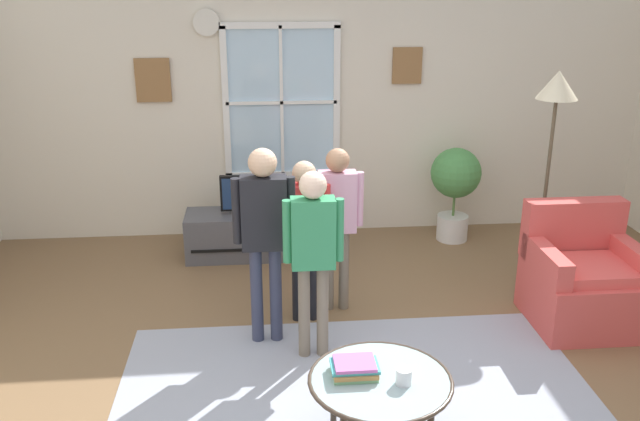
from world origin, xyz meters
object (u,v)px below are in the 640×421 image
Objects in this scene: tv_stand at (251,234)px; television at (249,193)px; remote_near_books at (362,363)px; person_pink_shirt at (337,211)px; person_red_shirt at (304,223)px; coffee_table at (380,383)px; potted_plant_by_window at (455,182)px; person_green_shirt at (313,244)px; person_black_shirt at (264,224)px; cup at (404,376)px; armchair at (583,281)px; book_stack at (355,368)px; floor_lamp at (555,107)px.

television reaches higher than tv_stand.
person_pink_shirt is at bearing 88.66° from remote_near_books.
person_red_shirt is at bearing 99.08° from remote_near_books.
potted_plant_by_window is at bearing 67.39° from coffee_table.
tv_stand is 1.92m from person_green_shirt.
tv_stand is 0.83× the size of person_black_shirt.
tv_stand is at bearing 103.81° from person_green_shirt.
potted_plant_by_window is (1.14, 3.06, 0.09)m from cup.
potted_plant_by_window is at bearing 65.05° from remote_near_books.
book_stack is (-1.88, -1.26, 0.17)m from armchair.
television is 5.80× the size of cup.
armchair is 1.36m from floor_lamp.
person_red_shirt is (-0.30, 1.51, 0.35)m from coffee_table.
armchair is at bearing -5.67° from person_red_shirt.
person_red_shirt is (0.41, -1.26, 0.57)m from tv_stand.
person_pink_shirt is 0.98× the size of person_green_shirt.
television is 2.68m from floor_lamp.
potted_plant_by_window is (1.25, 3.00, 0.16)m from coffee_table.
tv_stand is 1.45m from person_red_shirt.
coffee_table is 1.44m from person_black_shirt.
person_green_shirt is (-0.39, 1.06, 0.32)m from cup.
tv_stand is 0.66× the size of floor_lamp.
potted_plant_by_window is (-0.50, 1.69, 0.26)m from armchair.
floor_lamp is (2.42, -0.75, 0.88)m from television.
person_green_shirt reaches higher than coffee_table.
coffee_table is at bearing -74.80° from person_green_shirt.
floor_lamp reaches higher than television.
television is at bearing 103.52° from remote_near_books.
person_black_shirt reaches higher than book_stack.
potted_plant_by_window reaches higher than armchair.
armchair is 2.10m from person_red_shirt.
tv_stand is 8.35× the size of remote_near_books.
coffee_table is 0.84× the size of potted_plant_by_window.
person_pink_shirt is at bearing 31.27° from person_red_shirt.
remote_near_books is 0.11× the size of person_red_shirt.
floor_lamp is at bearing 49.87° from coffee_table.
person_green_shirt is (-0.20, 0.86, 0.36)m from remote_near_books.
armchair is 0.67× the size of person_green_shirt.
armchair is 0.68× the size of person_pink_shirt.
television is at bearing 94.62° from person_black_shirt.
person_pink_shirt is 1.87m from potted_plant_by_window.
person_green_shirt is (0.31, -0.23, -0.06)m from person_black_shirt.
cup is at bearing -26.57° from coffee_table.
book_stack is 0.14× the size of floor_lamp.
cup is 1.18m from person_green_shirt.
book_stack is at bearing -69.10° from person_black_shirt.
floor_lamp is at bearing 46.46° from remote_near_books.
remote_near_books is (0.05, 0.10, -0.03)m from book_stack.
coffee_table is 0.15m from cup.
book_stack is 0.21× the size of person_red_shirt.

